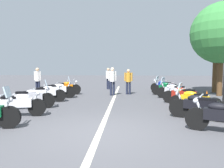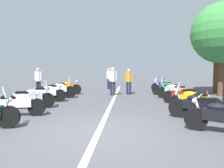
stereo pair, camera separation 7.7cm
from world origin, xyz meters
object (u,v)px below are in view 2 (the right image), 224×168
Objects in this scene: traffic_cone_0 at (207,97)px; motorcycle_left_row_5 at (65,87)px; motorcycle_right_row_3 at (184,95)px; bystander_3 at (113,79)px; motorcycle_right_row_0 at (224,117)px; motorcycle_right_row_6 at (164,86)px; motorcycle_left_row_1 at (17,104)px; motorcycle_right_row_2 at (194,100)px; roadside_tree_1 at (217,32)px; motorcycle_left_row_3 at (45,93)px; motorcycle_right_row_4 at (175,91)px; motorcycle_left_row_2 at (29,98)px; motorcycle_right_row_5 at (168,88)px; bystander_1 at (109,77)px; roadside_tree_0 at (222,33)px; motorcycle_left_row_4 at (57,90)px; motorcycle_right_row_1 at (200,106)px; bystander_2 at (38,79)px; bystander_0 at (129,80)px.

motorcycle_left_row_5 is at bearing 72.00° from traffic_cone_0.
motorcycle_right_row_3 is 4.64m from bystander_3.
motorcycle_right_row_6 is (8.85, 0.03, 0.00)m from motorcycle_right_row_0.
motorcycle_left_row_1 is 1.08× the size of motorcycle_right_row_2.
motorcycle_left_row_5 is 10.84m from roadside_tree_1.
motorcycle_left_row_1 is 0.35× the size of roadside_tree_1.
motorcycle_left_row_1 is 3.07m from motorcycle_left_row_3.
motorcycle_right_row_4 is at bearing -64.59° from motorcycle_right_row_0.
roadside_tree_1 reaches higher than motorcycle_left_row_2.
motorcycle_right_row_5 is 1.14× the size of bystander_1.
motorcycle_left_row_2 is at bearing 27.84° from motorcycle_right_row_2.
motorcycle_right_row_0 is (-1.48, -6.43, 0.00)m from motorcycle_left_row_1.
motorcycle_right_row_2 is 3.00× the size of traffic_cone_0.
bystander_1 is 0.30× the size of roadside_tree_0.
traffic_cone_0 is at bearing 173.15° from motorcycle_right_row_4.
motorcycle_right_row_4 is at bearing -16.38° from motorcycle_left_row_4.
motorcycle_left_row_1 is 1.06× the size of motorcycle_right_row_0.
motorcycle_left_row_1 is 1.11× the size of motorcycle_right_row_3.
motorcycle_right_row_2 is at bearing -44.41° from motorcycle_left_row_5.
bystander_1 is at bearing -43.91° from motorcycle_right_row_0.
roadside_tree_1 reaches higher than motorcycle_left_row_3.
roadside_tree_0 is at bearing -92.37° from motorcycle_right_row_1.
motorcycle_right_row_1 is 10.12m from bystander_2.
bystander_3 is (-3.73, -0.59, 0.03)m from bystander_1.
motorcycle_right_row_0 is at bearing -58.31° from motorcycle_left_row_5.
motorcycle_left_row_4 is 1.68m from motorcycle_left_row_5.
motorcycle_left_row_4 reaches higher than motorcycle_right_row_0.
motorcycle_right_row_4 is 1.15× the size of bystander_0.
motorcycle_right_row_1 is 7.35m from motorcycle_right_row_6.
motorcycle_right_row_1 reaches higher than motorcycle_right_row_2.
bystander_1 is at bearing 64.05° from roadside_tree_0.
motorcycle_left_row_4 reaches higher than motorcycle_right_row_5.
bystander_0 is at bearing -3.90° from motorcycle_right_row_4.
motorcycle_left_row_2 is 0.99× the size of motorcycle_left_row_4.
motorcycle_right_row_4 reaches higher than motorcycle_left_row_5.
bystander_2 is 0.99× the size of bystander_3.
motorcycle_left_row_3 is 1.05× the size of motorcycle_right_row_5.
traffic_cone_0 is at bearing -122.78° from motorcycle_right_row_3.
motorcycle_left_row_5 is at bearing 67.36° from motorcycle_left_row_2.
motorcycle_right_row_1 is 1.36m from motorcycle_right_row_2.
motorcycle_right_row_4 is (-1.48, -6.60, 0.00)m from motorcycle_left_row_5.
motorcycle_right_row_4 is 6.51m from bystander_1.
roadside_tree_0 is (7.57, -3.09, 3.32)m from motorcycle_right_row_0.
bystander_1 is 0.30× the size of roadside_tree_1.
motorcycle_right_row_0 is at bearing 122.34° from motorcycle_right_row_4.
roadside_tree_1 is (-1.70, -7.55, 3.12)m from bystander_1.
roadside_tree_0 is at bearing -154.23° from motorcycle_right_row_5.
motorcycle_right_row_0 is at bearing -50.75° from motorcycle_left_row_3.
motorcycle_right_row_1 reaches higher than motorcycle_right_row_3.
motorcycle_right_row_1 is at bearing -32.61° from motorcycle_left_row_2.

